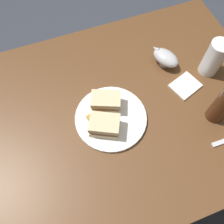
% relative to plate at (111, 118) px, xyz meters
% --- Properties ---
extents(ground_plane, '(6.00, 6.00, 0.00)m').
position_rel_plate_xyz_m(ground_plane, '(0.02, 0.02, -0.74)').
color(ground_plane, '#333842').
extents(dining_table, '(1.27, 0.89, 0.73)m').
position_rel_plate_xyz_m(dining_table, '(0.02, 0.02, -0.37)').
color(dining_table, brown).
rests_on(dining_table, ground).
extents(plate, '(0.27, 0.27, 0.02)m').
position_rel_plate_xyz_m(plate, '(0.00, 0.00, 0.00)').
color(plate, white).
rests_on(plate, dining_table).
extents(sandwich_half_left, '(0.13, 0.10, 0.06)m').
position_rel_plate_xyz_m(sandwich_half_left, '(-0.00, 0.05, 0.04)').
color(sandwich_half_left, beige).
rests_on(sandwich_half_left, plate).
extents(sandwich_half_right, '(0.13, 0.11, 0.06)m').
position_rel_plate_xyz_m(sandwich_half_right, '(-0.04, -0.04, 0.04)').
color(sandwich_half_right, beige).
rests_on(sandwich_half_right, plate).
extents(potato_wedge_front, '(0.04, 0.06, 0.01)m').
position_rel_plate_xyz_m(potato_wedge_front, '(-0.04, 0.03, 0.01)').
color(potato_wedge_front, '#AD702D').
rests_on(potato_wedge_front, plate).
extents(potato_wedge_middle, '(0.04, 0.06, 0.02)m').
position_rel_plate_xyz_m(potato_wedge_middle, '(-0.05, 0.02, 0.02)').
color(potato_wedge_middle, gold).
rests_on(potato_wedge_middle, plate).
extents(potato_wedge_back, '(0.03, 0.05, 0.02)m').
position_rel_plate_xyz_m(potato_wedge_back, '(-0.02, 0.04, 0.02)').
color(potato_wedge_back, '#AD702D').
rests_on(potato_wedge_back, plate).
extents(potato_wedge_left_edge, '(0.05, 0.04, 0.02)m').
position_rel_plate_xyz_m(potato_wedge_left_edge, '(-0.05, -0.03, 0.02)').
color(potato_wedge_left_edge, '#AD702D').
rests_on(potato_wedge_left_edge, plate).
extents(potato_wedge_right_edge, '(0.04, 0.04, 0.02)m').
position_rel_plate_xyz_m(potato_wedge_right_edge, '(-0.04, -0.01, 0.02)').
color(potato_wedge_right_edge, '#AD702D').
rests_on(potato_wedge_right_edge, plate).
extents(potato_wedge_stray, '(0.06, 0.04, 0.02)m').
position_rel_plate_xyz_m(potato_wedge_stray, '(-0.06, 0.02, 0.02)').
color(potato_wedge_stray, '#B77F33').
rests_on(potato_wedge_stray, plate).
extents(pint_glass, '(0.08, 0.08, 0.16)m').
position_rel_plate_xyz_m(pint_glass, '(0.46, 0.07, 0.06)').
color(pint_glass, white).
rests_on(pint_glass, dining_table).
extents(gravy_boat, '(0.11, 0.14, 0.07)m').
position_rel_plate_xyz_m(gravy_boat, '(0.30, 0.17, 0.03)').
color(gravy_boat, '#B7B7BC').
rests_on(gravy_boat, dining_table).
extents(napkin, '(0.13, 0.12, 0.01)m').
position_rel_plate_xyz_m(napkin, '(0.33, 0.03, -0.00)').
color(napkin, silver).
rests_on(napkin, dining_table).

